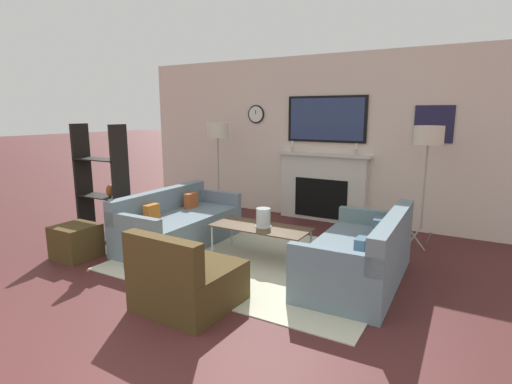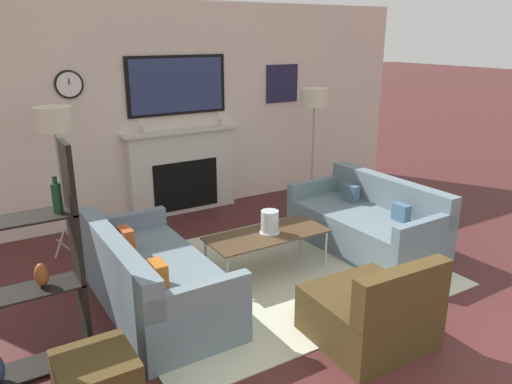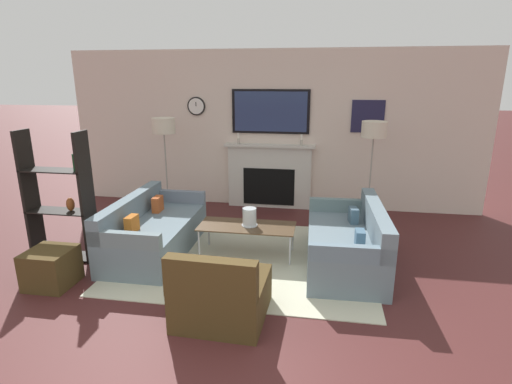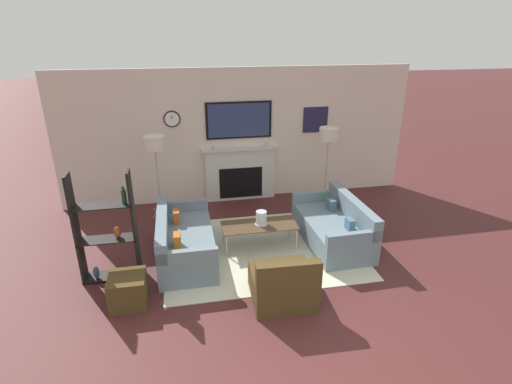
{
  "view_description": "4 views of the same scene",
  "coord_description": "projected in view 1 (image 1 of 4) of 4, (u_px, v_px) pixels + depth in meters",
  "views": [
    {
      "loc": [
        2.29,
        -1.16,
        1.77
      ],
      "look_at": [
        -0.27,
        3.29,
        0.76
      ],
      "focal_mm": 28.0,
      "sensor_mm": 36.0,
      "label": 1
    },
    {
      "loc": [
        -2.51,
        -0.9,
        2.31
      ],
      "look_at": [
        0.02,
        3.23,
        0.76
      ],
      "focal_mm": 35.0,
      "sensor_mm": 36.0,
      "label": 2
    },
    {
      "loc": [
        0.89,
        -1.75,
        2.22
      ],
      "look_at": [
        0.02,
        3.48,
        0.71
      ],
      "focal_mm": 28.0,
      "sensor_mm": 36.0,
      "label": 3
    },
    {
      "loc": [
        -1.19,
        -2.76,
        3.38
      ],
      "look_at": [
        -0.03,
        3.16,
        0.91
      ],
      "focal_mm": 28.0,
      "sensor_mm": 36.0,
      "label": 4
    }
  ],
  "objects": [
    {
      "name": "coffee_table",
      "position": [
        261.0,
        228.0,
        4.9
      ],
      "size": [
        1.23,
        0.53,
        0.4
      ],
      "color": "#4C3823",
      "rests_on": "ground_plane"
    },
    {
      "name": "armchair",
      "position": [
        187.0,
        281.0,
        3.68
      ],
      "size": [
        0.85,
        0.84,
        0.75
      ],
      "color": "#453419",
      "rests_on": "ground_plane"
    },
    {
      "name": "fireplace_wall",
      "position": [
        326.0,
        146.0,
        6.58
      ],
      "size": [
        7.21,
        0.28,
        2.7
      ],
      "color": "beige",
      "rests_on": "ground_plane"
    },
    {
      "name": "shelf_unit",
      "position": [
        102.0,
        188.0,
        5.55
      ],
      "size": [
        0.81,
        0.28,
        1.63
      ],
      "color": "black",
      "rests_on": "ground_plane"
    },
    {
      "name": "hurricane_candle",
      "position": [
        263.0,
        219.0,
        4.87
      ],
      "size": [
        0.2,
        0.2,
        0.23
      ],
      "color": "silver",
      "rests_on": "coffee_table"
    },
    {
      "name": "floor_lamp_left",
      "position": [
        218.0,
        132.0,
        6.7
      ],
      "size": [
        0.37,
        0.37,
        1.62
      ],
      "color": "#9E998E",
      "rests_on": "ground_plane"
    },
    {
      "name": "area_rug",
      "position": [
        258.0,
        260.0,
        4.89
      ],
      "size": [
        3.12,
        2.46,
        0.01
      ],
      "color": "beige",
      "rests_on": "ground_plane"
    },
    {
      "name": "couch_left",
      "position": [
        178.0,
        225.0,
        5.45
      ],
      "size": [
        0.86,
        1.8,
        0.73
      ],
      "color": "slate",
      "rests_on": "ground_plane"
    },
    {
      "name": "floor_lamp_right",
      "position": [
        428.0,
        138.0,
        5.09
      ],
      "size": [
        0.37,
        0.37,
        1.62
      ],
      "color": "#9E998E",
      "rests_on": "ground_plane"
    },
    {
      "name": "ottoman",
      "position": [
        76.0,
        242.0,
        4.94
      ],
      "size": [
        0.47,
        0.47,
        0.42
      ],
      "color": "#453419",
      "rests_on": "ground_plane"
    },
    {
      "name": "couch_right",
      "position": [
        361.0,
        257.0,
        4.22
      ],
      "size": [
        0.91,
        1.75,
        0.76
      ],
      "color": "slate",
      "rests_on": "ground_plane"
    }
  ]
}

